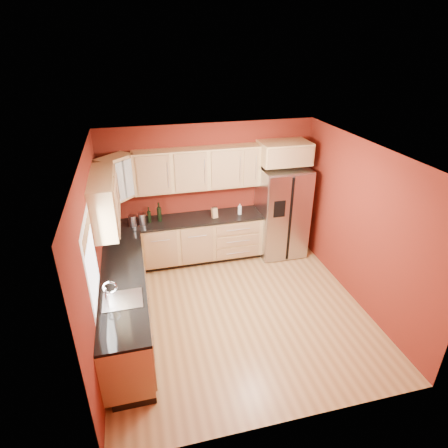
{
  "coord_description": "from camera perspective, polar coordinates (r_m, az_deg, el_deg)",
  "views": [
    {
      "loc": [
        -1.36,
        -4.56,
        3.95
      ],
      "look_at": [
        0.01,
        0.9,
        1.13
      ],
      "focal_mm": 30.0,
      "sensor_mm": 36.0,
      "label": 1
    }
  ],
  "objects": [
    {
      "name": "floor",
      "position": [
        6.19,
        2.03,
        -13.12
      ],
      "size": [
        4.0,
        4.0,
        0.0
      ],
      "primitive_type": "plane",
      "color": "#9E6D3D",
      "rests_on": "ground"
    },
    {
      "name": "ceiling",
      "position": [
        4.95,
        2.51,
        10.74
      ],
      "size": [
        4.0,
        4.0,
        0.0
      ],
      "primitive_type": "plane",
      "color": "white",
      "rests_on": "wall_back"
    },
    {
      "name": "wall_back",
      "position": [
        7.21,
        -2.17,
        4.99
      ],
      "size": [
        4.0,
        0.04,
        2.6
      ],
      "primitive_type": "cube",
      "color": "maroon",
      "rests_on": "floor"
    },
    {
      "name": "wall_front",
      "position": [
        3.93,
        10.68,
        -16.39
      ],
      "size": [
        4.0,
        0.04,
        2.6
      ],
      "primitive_type": "cube",
      "color": "maroon",
      "rests_on": "floor"
    },
    {
      "name": "wall_left",
      "position": [
        5.31,
        -19.04,
        -4.94
      ],
      "size": [
        0.04,
        4.0,
        2.6
      ],
      "primitive_type": "cube",
      "color": "maroon",
      "rests_on": "floor"
    },
    {
      "name": "wall_right",
      "position": [
        6.26,
        20.14,
        -0.22
      ],
      "size": [
        0.04,
        4.0,
        2.6
      ],
      "primitive_type": "cube",
      "color": "maroon",
      "rests_on": "floor"
    },
    {
      "name": "base_cabinets_back",
      "position": [
        7.22,
        -5.83,
        -2.64
      ],
      "size": [
        2.9,
        0.6,
        0.88
      ],
      "primitive_type": "cube",
      "color": "tan",
      "rests_on": "floor"
    },
    {
      "name": "base_cabinets_left",
      "position": [
        5.77,
        -14.75,
        -11.96
      ],
      "size": [
        0.6,
        2.8,
        0.88
      ],
      "primitive_type": "cube",
      "color": "tan",
      "rests_on": "floor"
    },
    {
      "name": "countertop_back",
      "position": [
        7.0,
        -5.98,
        0.61
      ],
      "size": [
        2.9,
        0.62,
        0.04
      ],
      "primitive_type": "cube",
      "color": "black",
      "rests_on": "base_cabinets_back"
    },
    {
      "name": "countertop_left",
      "position": [
        5.5,
        -15.19,
        -8.18
      ],
      "size": [
        0.62,
        2.8,
        0.04
      ],
      "primitive_type": "cube",
      "color": "black",
      "rests_on": "base_cabinets_left"
    },
    {
      "name": "upper_cabinets_back",
      "position": [
        6.83,
        -4.02,
        8.39
      ],
      "size": [
        2.3,
        0.33,
        0.75
      ],
      "primitive_type": "cube",
      "color": "tan",
      "rests_on": "wall_back"
    },
    {
      "name": "upper_cabinets_left",
      "position": [
        5.72,
        -17.78,
        3.45
      ],
      "size": [
        0.33,
        1.35,
        0.75
      ],
      "primitive_type": "cube",
      "color": "tan",
      "rests_on": "wall_left"
    },
    {
      "name": "corner_upper_cabinet",
      "position": [
        6.59,
        -16.07,
        6.72
      ],
      "size": [
        0.67,
        0.67,
        0.75
      ],
      "primitive_type": "cube",
      "rotation": [
        0.0,
        0.0,
        0.79
      ],
      "color": "tan",
      "rests_on": "wall_back"
    },
    {
      "name": "over_fridge_cabinet",
      "position": [
        7.08,
        9.18,
        10.69
      ],
      "size": [
        0.92,
        0.6,
        0.4
      ],
      "primitive_type": "cube",
      "color": "tan",
      "rests_on": "wall_back"
    },
    {
      "name": "refrigerator",
      "position": [
        7.42,
        8.76,
        1.88
      ],
      "size": [
        0.9,
        0.75,
        1.78
      ],
      "primitive_type": "cube",
      "color": "silver",
      "rests_on": "floor"
    },
    {
      "name": "window",
      "position": [
        4.76,
        -19.56,
        -5.41
      ],
      "size": [
        0.03,
        0.9,
        1.0
      ],
      "primitive_type": "cube",
      "color": "white",
      "rests_on": "wall_left"
    },
    {
      "name": "sink_faucet",
      "position": [
        4.99,
        -15.39,
        -9.77
      ],
      "size": [
        0.5,
        0.42,
        0.3
      ],
      "primitive_type": null,
      "color": "silver",
      "rests_on": "countertop_left"
    },
    {
      "name": "canister_left",
      "position": [
        6.84,
        -13.77,
        0.44
      ],
      "size": [
        0.17,
        0.17,
        0.21
      ],
      "primitive_type": "cylinder",
      "rotation": [
        0.0,
        0.0,
        0.36
      ],
      "color": "silver",
      "rests_on": "countertop_back"
    },
    {
      "name": "canister_right",
      "position": [
        6.86,
        -12.32,
        0.71
      ],
      "size": [
        0.15,
        0.15,
        0.21
      ],
      "primitive_type": "cylinder",
      "rotation": [
        0.0,
        0.0,
        -0.14
      ],
      "color": "silver",
      "rests_on": "countertop_back"
    },
    {
      "name": "wine_bottle_a",
      "position": [
        6.91,
        -11.35,
        1.39
      ],
      "size": [
        0.07,
        0.07,
        0.3
      ],
      "primitive_type": null,
      "rotation": [
        0.0,
        0.0,
        0.1
      ],
      "color": "black",
      "rests_on": "countertop_back"
    },
    {
      "name": "wine_bottle_b",
      "position": [
        6.92,
        -9.86,
        1.84
      ],
      "size": [
        0.09,
        0.09,
        0.36
      ],
      "primitive_type": null,
      "rotation": [
        0.0,
        0.0,
        0.12
      ],
      "color": "black",
      "rests_on": "countertop_back"
    },
    {
      "name": "knife_block",
      "position": [
        6.98,
        -1.46,
        1.71
      ],
      "size": [
        0.11,
        0.11,
        0.19
      ],
      "primitive_type": "cube",
      "rotation": [
        0.0,
        0.0,
        0.21
      ],
      "color": "tan",
      "rests_on": "countertop_back"
    },
    {
      "name": "soap_dispenser",
      "position": [
        7.12,
        2.41,
        2.28
      ],
      "size": [
        0.09,
        0.09,
        0.21
      ],
      "primitive_type": "cylinder",
      "rotation": [
        0.0,
        0.0,
        0.39
      ],
      "color": "white",
      "rests_on": "countertop_back"
    }
  ]
}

